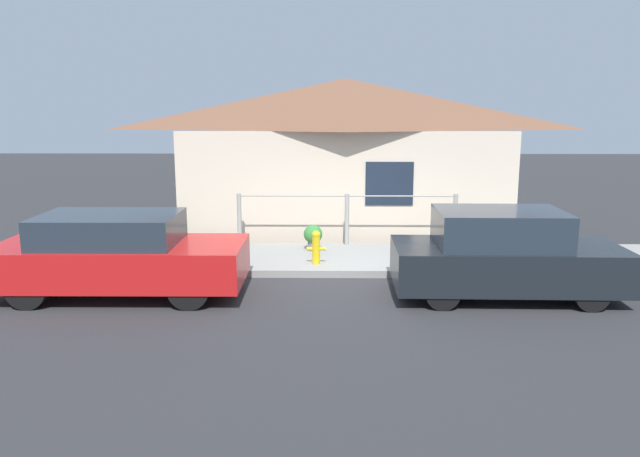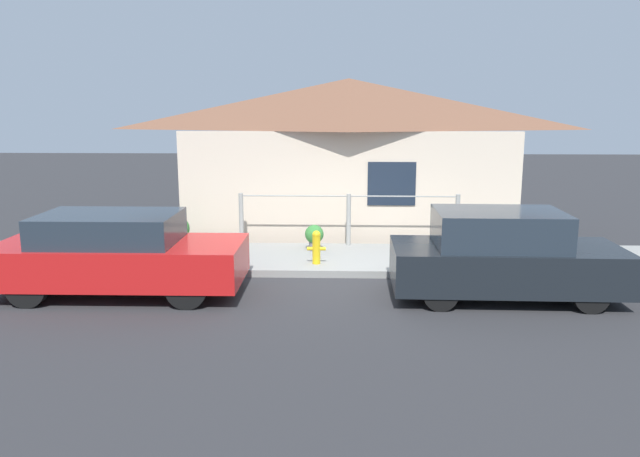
# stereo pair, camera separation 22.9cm
# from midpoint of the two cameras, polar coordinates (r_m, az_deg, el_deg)

# --- Properties ---
(ground_plane) EXTENTS (60.00, 60.00, 0.00)m
(ground_plane) POSITION_cam_midpoint_polar(r_m,az_deg,el_deg) (11.87, 2.19, -4.56)
(ground_plane) COLOR #2D2D30
(sidewalk) EXTENTS (24.00, 2.38, 0.14)m
(sidewalk) POSITION_cam_midpoint_polar(r_m,az_deg,el_deg) (13.00, 2.07, -2.82)
(sidewalk) COLOR gray
(sidewalk) RESTS_ON ground_plane
(house) EXTENTS (8.29, 2.23, 3.85)m
(house) POSITION_cam_midpoint_polar(r_m,az_deg,el_deg) (15.25, 1.95, 10.56)
(house) COLOR beige
(house) RESTS_ON ground_plane
(fence) EXTENTS (4.90, 0.10, 1.16)m
(fence) POSITION_cam_midpoint_polar(r_m,az_deg,el_deg) (13.87, 2.00, 1.07)
(fence) COLOR #999993
(fence) RESTS_ON sidewalk
(car_left) EXTENTS (4.21, 1.75, 1.42)m
(car_left) POSITION_cam_midpoint_polar(r_m,az_deg,el_deg) (11.22, -18.52, -2.29)
(car_left) COLOR red
(car_left) RESTS_ON ground_plane
(car_right) EXTENTS (3.83, 1.70, 1.50)m
(car_right) POSITION_cam_midpoint_polar(r_m,az_deg,el_deg) (10.97, 15.93, -2.39)
(car_right) COLOR black
(car_right) RESTS_ON ground_plane
(fire_hydrant) EXTENTS (0.37, 0.17, 0.67)m
(fire_hydrant) POSITION_cam_midpoint_polar(r_m,az_deg,el_deg) (12.28, -0.89, -1.65)
(fire_hydrant) COLOR yellow
(fire_hydrant) RESTS_ON sidewalk
(potted_plant_near_hydrant) EXTENTS (0.40, 0.40, 0.56)m
(potted_plant_near_hydrant) POSITION_cam_midpoint_polar(r_m,az_deg,el_deg) (13.42, -1.13, -0.67)
(potted_plant_near_hydrant) COLOR slate
(potted_plant_near_hydrant) RESTS_ON sidewalk
(potted_plant_by_fence) EXTENTS (0.57, 0.57, 0.66)m
(potted_plant_by_fence) POSITION_cam_midpoint_polar(r_m,az_deg,el_deg) (14.25, -13.61, -0.10)
(potted_plant_by_fence) COLOR #9E5638
(potted_plant_by_fence) RESTS_ON sidewalk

